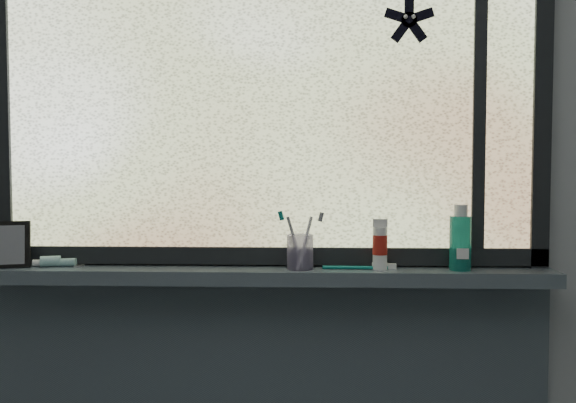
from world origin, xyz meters
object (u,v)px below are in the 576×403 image
(toothbrush_cup, at_px, (300,252))
(mouthwash_bottle, at_px, (460,238))
(vanity_mirror, at_px, (11,244))
(cream_tube, at_px, (380,243))

(toothbrush_cup, relative_size, mouthwash_bottle, 0.65)
(mouthwash_bottle, bearing_deg, toothbrush_cup, 179.98)
(vanity_mirror, bearing_deg, cream_tube, -15.33)
(mouthwash_bottle, distance_m, cream_tube, 0.22)
(vanity_mirror, relative_size, mouthwash_bottle, 0.88)
(toothbrush_cup, bearing_deg, vanity_mirror, -179.68)
(mouthwash_bottle, height_order, cream_tube, mouthwash_bottle)
(vanity_mirror, height_order, mouthwash_bottle, mouthwash_bottle)
(toothbrush_cup, xyz_separation_m, cream_tube, (0.22, 0.01, 0.03))
(toothbrush_cup, bearing_deg, cream_tube, 1.77)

